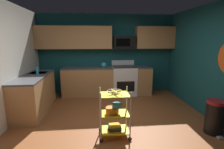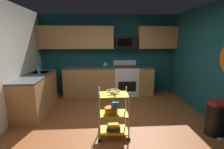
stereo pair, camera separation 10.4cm
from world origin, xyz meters
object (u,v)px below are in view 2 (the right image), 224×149
Objects in this scene: oven_range at (126,80)px; book_stack at (114,127)px; mixing_bowl_large at (111,110)px; kettle at (105,65)px; fruit_bowl at (114,92)px; mixing_bowl_small at (115,105)px; rolling_cart at (114,114)px; trash_can at (215,118)px; microwave at (126,42)px; dish_soap_bottle at (39,70)px.

oven_range is 2.61m from book_stack.
kettle is (-0.02, 2.52, 0.48)m from mixing_bowl_large.
oven_range reaches higher than fruit_bowl.
mixing_bowl_small is at bearing -4.64° from fruit_bowl.
rolling_cart is 0.08m from mixing_bowl_large.
rolling_cart reaches higher than trash_can.
rolling_cart is 2.58m from kettle.
mixing_bowl_large is 0.95× the size of kettle.
fruit_bowl is 1.01× the size of book_stack.
microwave is 2.82m from fruit_bowl.
fruit_bowl is 2.02m from trash_can.
fruit_bowl is at bearing 177.97° from trash_can.
mixing_bowl_small is 0.44m from book_stack.
mixing_bowl_small is 0.28× the size of trash_can.
rolling_cart is 1.39× the size of trash_can.
mixing_bowl_small reaches higher than mixing_bowl_large.
trash_can is at bearing -2.03° from rolling_cart.
fruit_bowl is at bearing 82.87° from book_stack.
microwave reaches higher than mixing_bowl_large.
mixing_bowl_large is 2.56m from kettle.
kettle is 2.00m from dish_soap_bottle.
book_stack is at bearing 90.00° from rolling_cart.
rolling_cart is (-0.60, -2.52, -0.03)m from oven_range.
trash_can is at bearing -1.98° from mixing_bowl_large.
kettle reaches higher than oven_range.
book_stack is at bearing -103.30° from oven_range.
oven_range is 1.20× the size of rolling_cart.
microwave is 2.73m from dish_soap_bottle.
dish_soap_bottle reaches higher than trash_can.
mixing_bowl_large is (-0.64, -2.63, -1.18)m from microwave.
fruit_bowl is (-0.60, -2.63, -0.82)m from microwave.
mixing_bowl_large is at bearing -89.55° from kettle.
kettle is (-0.66, -0.00, 0.52)m from oven_range.
mixing_bowl_large is at bearing -104.25° from oven_range.
rolling_cart is at bearing -102.78° from microwave.
dish_soap_bottle is (-1.82, 1.54, 0.57)m from rolling_cart.
mixing_bowl_large is (-0.04, -0.00, -0.36)m from fruit_bowl.
rolling_cart is 4.57× the size of dish_soap_bottle.
book_stack is 2.53m from dish_soap_bottle.
rolling_cart is at bearing -40.38° from dish_soap_bottle.
book_stack is at bearing -88.54° from kettle.
mixing_bowl_small is at bearing -4.64° from rolling_cart.
trash_can reaches higher than mixing_bowl_large.
book_stack is (-0.00, -0.00, -0.70)m from fruit_bowl.
book_stack is at bearing 175.36° from mixing_bowl_small.
microwave is 2.78× the size of mixing_bowl_large.
rolling_cart is at bearing 175.36° from mixing_bowl_small.
mixing_bowl_small is 0.68× the size of book_stack.
rolling_cart is at bearing -90.00° from book_stack.
fruit_bowl is at bearing -40.38° from dish_soap_bottle.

